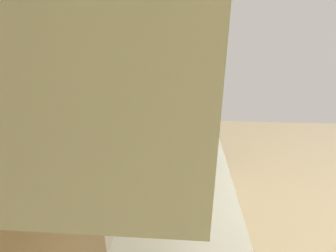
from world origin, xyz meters
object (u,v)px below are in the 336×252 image
object	(u,v)px
kettle	(199,153)
oven_range	(184,130)
microwave	(181,120)
bowl	(195,115)

from	to	relation	value
kettle	oven_range	bearing A→B (deg)	3.47
microwave	bowl	xyz separation A→B (m)	(0.46, -0.14, -0.12)
microwave	oven_range	bearing A→B (deg)	-2.03
microwave	kettle	xyz separation A→B (m)	(-0.42, -0.14, -0.08)
oven_range	kettle	world-z (taller)	oven_range
microwave	bowl	world-z (taller)	microwave
bowl	kettle	size ratio (longest dim) A/B	1.20
oven_range	kettle	xyz separation A→B (m)	(-1.58, -0.10, 0.51)
oven_range	bowl	xyz separation A→B (m)	(-0.69, -0.10, 0.47)
oven_range	bowl	distance (m)	0.85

